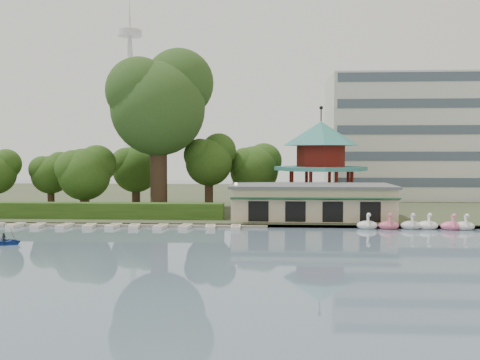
# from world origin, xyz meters

# --- Properties ---
(ground_plane) EXTENTS (220.00, 220.00, 0.00)m
(ground_plane) POSITION_xyz_m (0.00, 0.00, 0.00)
(ground_plane) COLOR slate
(ground_plane) RESTS_ON ground
(shore) EXTENTS (220.00, 70.00, 0.40)m
(shore) POSITION_xyz_m (0.00, 52.00, 0.20)
(shore) COLOR #424930
(shore) RESTS_ON ground
(embankment) EXTENTS (220.00, 0.60, 0.30)m
(embankment) POSITION_xyz_m (0.00, 17.30, 0.15)
(embankment) COLOR gray
(embankment) RESTS_ON ground
(dock) EXTENTS (34.00, 1.60, 0.24)m
(dock) POSITION_xyz_m (-12.00, 17.20, 0.12)
(dock) COLOR gray
(dock) RESTS_ON ground
(boathouse) EXTENTS (18.60, 9.39, 3.90)m
(boathouse) POSITION_xyz_m (10.00, 21.97, 2.37)
(boathouse) COLOR beige
(boathouse) RESTS_ON shore
(pavilion) EXTENTS (12.40, 12.40, 13.50)m
(pavilion) POSITION_xyz_m (12.00, 32.00, 7.48)
(pavilion) COLOR beige
(pavilion) RESTS_ON shore
(office_building) EXTENTS (38.00, 18.00, 20.00)m
(office_building) POSITION_xyz_m (32.67, 49.00, 9.73)
(office_building) COLOR silver
(office_building) RESTS_ON shore
(broadcast_tower) EXTENTS (8.00, 8.00, 96.00)m
(broadcast_tower) POSITION_xyz_m (-42.00, 140.00, 33.98)
(broadcast_tower) COLOR silver
(broadcast_tower) RESTS_ON ground
(hedge) EXTENTS (30.00, 2.00, 1.80)m
(hedge) POSITION_xyz_m (-15.00, 20.50, 1.30)
(hedge) COLOR #2D4E18
(hedge) RESTS_ON shore
(lamp_post) EXTENTS (0.36, 0.36, 4.28)m
(lamp_post) POSITION_xyz_m (1.50, 19.00, 3.34)
(lamp_post) COLOR black
(lamp_post) RESTS_ON shore
(big_tree) EXTENTS (13.23, 12.33, 21.07)m
(big_tree) POSITION_xyz_m (-8.84, 28.19, 14.65)
(big_tree) COLOR #3A281C
(big_tree) RESTS_ON shore
(small_trees) EXTENTS (39.69, 16.86, 10.20)m
(small_trees) POSITION_xyz_m (-11.37, 31.98, 6.00)
(small_trees) COLOR #3A281C
(small_trees) RESTS_ON shore
(swan_boats) EXTENTS (16.12, 2.16, 1.92)m
(swan_boats) POSITION_xyz_m (22.81, 16.59, 0.40)
(swan_boats) COLOR white
(swan_boats) RESTS_ON ground
(moored_rowboats) EXTENTS (29.80, 2.79, 0.36)m
(moored_rowboats) POSITION_xyz_m (-12.71, 15.73, 0.18)
(moored_rowboats) COLOR silver
(moored_rowboats) RESTS_ON ground
(rowboat_with_passengers) EXTENTS (5.01, 3.66, 2.01)m
(rowboat_with_passengers) POSITION_xyz_m (-18.10, 5.28, 0.51)
(rowboat_with_passengers) COLOR #274B95
(rowboat_with_passengers) RESTS_ON ground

